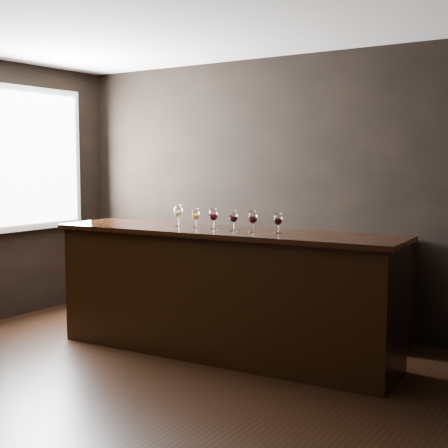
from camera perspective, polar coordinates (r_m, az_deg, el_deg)
The scene contains 11 objects.
ground at distance 5.07m, azimuth -8.60°, elevation -14.17°, with size 5.00×5.00×0.00m, color black.
room_shell at distance 5.01m, azimuth -10.03°, elevation 6.68°, with size 5.02×4.52×2.81m.
bar_counter at distance 5.56m, azimuth -0.13°, elevation -6.49°, with size 3.10×0.67×1.08m, color black.
bar_top at distance 5.47m, azimuth -0.13°, elevation -0.73°, with size 3.20×0.74×0.04m, color black.
back_bar_shelf at distance 6.46m, azimuth 4.58°, elevation -5.16°, with size 2.79×0.40×1.00m, color black.
glass_white at distance 5.77m, azimuth -4.20°, elevation 1.13°, with size 0.08×0.08×0.20m.
glass_amber at distance 5.63m, azimuth -2.60°, elevation 0.85°, with size 0.07×0.07×0.17m.
glass_red_a at distance 5.49m, azimuth -0.98°, elevation 0.81°, with size 0.08×0.08×0.18m.
glass_red_b at distance 5.36m, azimuth 0.86°, elevation 0.65°, with size 0.08×0.08×0.18m.
glass_red_c at distance 5.26m, azimuth 2.65°, elevation 0.59°, with size 0.08×0.08×0.18m.
glass_red_d at distance 5.21m, azimuth 4.96°, elevation 0.40°, with size 0.07×0.07×0.17m.
Camera 1 is at (3.20, -3.53, 1.72)m, focal length 50.00 mm.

